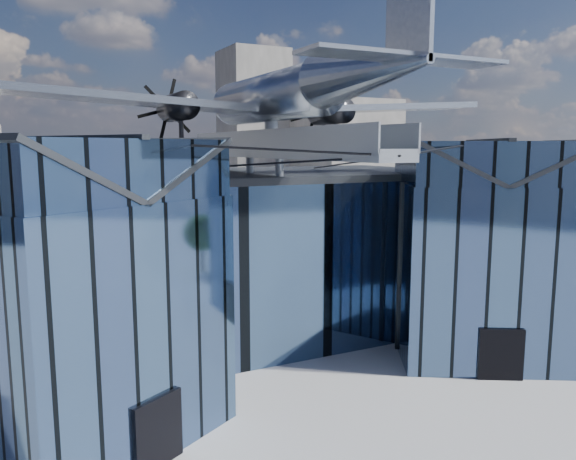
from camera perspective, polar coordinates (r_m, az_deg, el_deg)
name	(u,v)px	position (r m, az deg, el deg)	size (l,w,h in m)	color
ground_plane	(306,378)	(29.00, 1.83, -14.75)	(120.00, 120.00, 0.00)	#97979B
museum	(258,250)	(32.43, -3.02, -2.02)	(32.88, 24.50, 17.60)	#3F5981
bg_towers	(129,158)	(75.28, -15.83, 7.06)	(77.00, 24.50, 26.00)	gray
tree_side_e	(524,227)	(58.49, 22.86, 0.31)	(4.24, 4.24, 5.64)	#322014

